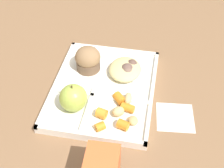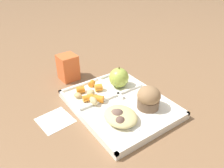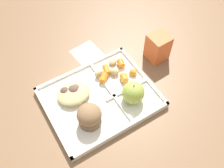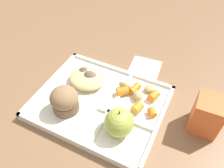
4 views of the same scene
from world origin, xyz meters
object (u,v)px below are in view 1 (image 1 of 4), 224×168
Objects in this scene: bran_muffin at (88,59)px; plastic_fork at (126,66)px; lunch_tray at (104,90)px; green_apple at (73,98)px.

bran_muffin reaches higher than plastic_fork.
lunch_tray is 2.55× the size of plastic_fork.
green_apple reaches higher than plastic_fork.
green_apple is (-0.08, 0.06, 0.04)m from lunch_tray.
green_apple is 1.07× the size of bran_muffin.
lunch_tray reaches higher than plastic_fork.
lunch_tray is 4.38× the size of green_apple.
green_apple is 0.58× the size of plastic_fork.
lunch_tray is at bearing -139.58° from bran_muffin.
lunch_tray is at bearing 154.44° from plastic_fork.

